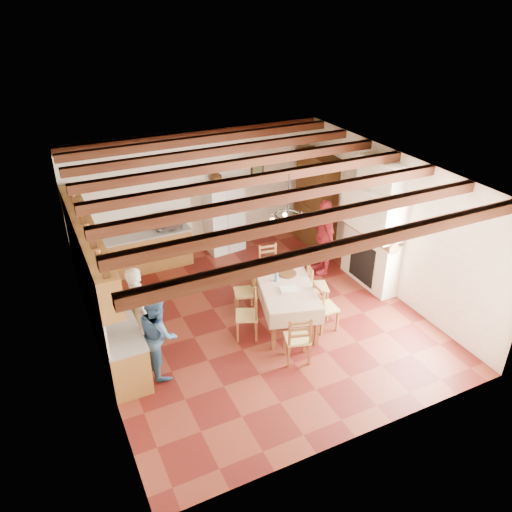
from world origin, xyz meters
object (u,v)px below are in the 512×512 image
(person_man, at_px, (139,307))
(microwave, at_px, (168,222))
(refrigerator, at_px, (222,215))
(person_woman_red, at_px, (324,237))
(chair_end_near, at_px, (297,337))
(chair_right_far, at_px, (318,286))
(dining_table, at_px, (286,287))
(person_woman_blue, at_px, (158,334))
(chair_left_near, at_px, (247,314))
(chair_right_near, at_px, (326,307))
(chair_left_far, at_px, (245,291))
(chair_end_far, at_px, (270,267))
(hutch, at_px, (316,200))

(person_man, height_order, microwave, person_man)
(refrigerator, relative_size, person_woman_red, 1.01)
(chair_end_near, height_order, microwave, microwave)
(chair_right_far, relative_size, person_woman_red, 0.55)
(dining_table, relative_size, person_woman_blue, 1.39)
(person_man, distance_m, microwave, 3.02)
(person_woman_blue, height_order, person_woman_red, person_woman_red)
(chair_left_near, height_order, chair_end_near, same)
(dining_table, bearing_deg, refrigerator, 88.59)
(refrigerator, bearing_deg, chair_right_near, -89.30)
(chair_left_far, height_order, chair_end_near, same)
(chair_right_far, xyz_separation_m, microwave, (-2.13, 3.05, 0.58))
(chair_left_far, bearing_deg, chair_right_far, 88.34)
(chair_right_near, relative_size, person_man, 0.61)
(chair_end_far, height_order, person_man, person_man)
(refrigerator, height_order, chair_right_near, refrigerator)
(person_man, relative_size, microwave, 2.70)
(chair_right_near, xyz_separation_m, person_woman_blue, (-3.15, 0.20, 0.28))
(refrigerator, height_order, chair_left_near, refrigerator)
(microwave, bearing_deg, person_woman_blue, -101.95)
(chair_right_far, xyz_separation_m, person_man, (-3.50, 0.38, 0.31))
(hutch, height_order, dining_table, hutch)
(person_woman_red, xyz_separation_m, microwave, (-2.99, 1.89, 0.18))
(dining_table, xyz_separation_m, chair_end_near, (-0.38, -1.14, -0.27))
(person_woman_red, bearing_deg, hutch, 168.87)
(chair_right_far, relative_size, microwave, 1.64)
(hutch, bearing_deg, person_woman_blue, -148.90)
(dining_table, height_order, chair_right_near, chair_right_near)
(chair_left_near, distance_m, chair_right_near, 1.51)
(chair_end_far, xyz_separation_m, person_man, (-2.99, -0.70, 0.31))
(chair_left_far, distance_m, chair_right_near, 1.63)
(chair_end_near, xyz_separation_m, microwave, (-0.93, 4.32, 0.58))
(dining_table, distance_m, chair_right_near, 0.84)
(person_man, bearing_deg, chair_left_far, -84.70)
(chair_left_far, distance_m, person_woman_blue, 2.23)
(person_man, relative_size, person_woman_blue, 1.04)
(chair_end_far, relative_size, person_woman_red, 0.55)
(chair_right_far, bearing_deg, chair_right_near, 178.63)
(chair_left_far, relative_size, chair_right_far, 1.00)
(person_man, relative_size, person_woman_red, 0.90)
(chair_end_far, bearing_deg, chair_right_near, -75.48)
(person_woman_blue, bearing_deg, person_man, 6.68)
(dining_table, bearing_deg, chair_left_near, -170.61)
(microwave, bearing_deg, chair_left_near, -74.88)
(chair_right_far, distance_m, chair_end_near, 1.74)
(person_man, distance_m, person_woman_red, 4.43)
(refrigerator, distance_m, chair_left_far, 2.87)
(chair_right_near, height_order, chair_right_far, same)
(refrigerator, bearing_deg, hutch, -24.37)
(chair_end_far, height_order, microwave, microwave)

